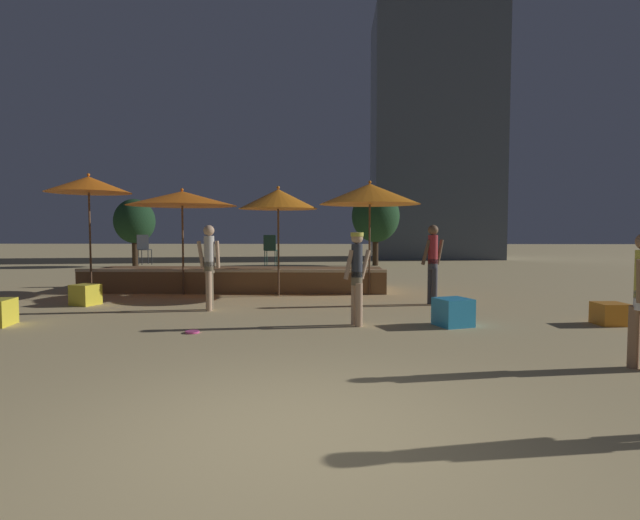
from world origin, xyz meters
The scene contains 18 objects.
ground_plane centered at (0.00, 0.00, 0.00)m, with size 120.00×120.00×0.00m, color tan.
wooden_deck centered at (-2.45, 10.23, 0.30)m, with size 8.33×2.27×0.67m.
patio_umbrella_0 centered at (-3.67, 9.02, 2.53)m, with size 2.85×2.85×2.80m.
patio_umbrella_1 centered at (-6.09, 8.91, 2.89)m, with size 2.15×2.15×3.18m.
patio_umbrella_2 centered at (-1.12, 8.84, 2.50)m, with size 2.04×2.04×2.83m.
patio_umbrella_3 centered at (1.25, 9.08, 2.64)m, with size 2.64×2.64×2.99m.
cube_seat_0 centered at (-5.33, 7.09, 0.24)m, with size 0.64×0.64×0.47m.
cube_seat_2 centered at (5.29, 5.02, 0.20)m, with size 0.53×0.53×0.39m.
cube_seat_3 centered at (2.43, 4.82, 0.25)m, with size 0.72×0.72×0.49m.
person_1 centered at (-2.31, 6.42, 1.00)m, with size 0.49×0.31×1.80m.
person_2 centered at (2.56, 7.36, 1.01)m, with size 0.56×0.30×1.82m.
person_4 centered at (0.73, 4.79, 0.93)m, with size 0.51×0.30×1.66m.
bistro_chair_0 centered at (-1.53, 10.38, 1.21)m, with size 0.40×0.40×0.90m.
bistro_chair_1 centered at (-5.46, 10.96, 1.21)m, with size 0.48×0.48×0.90m.
frisbee_disc centered at (-2.01, 4.07, 0.02)m, with size 0.23×0.23×0.03m.
background_tree_0 centered at (2.31, 20.22, 2.39)m, with size 2.30×2.30×3.67m.
background_tree_1 centered at (-9.06, 19.18, 2.12)m, with size 1.88×1.88×3.17m.
distant_building centered at (6.44, 27.15, 7.34)m, with size 7.49×4.80×14.67m.
Camera 1 is at (0.34, -4.00, 1.68)m, focal length 28.00 mm.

